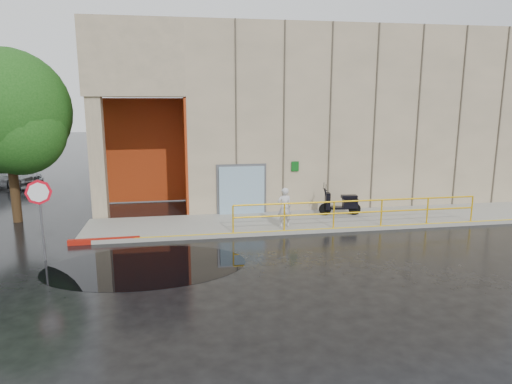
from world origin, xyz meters
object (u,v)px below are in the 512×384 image
(stop_sign, at_px, (40,202))
(person, at_px, (284,207))
(scooter, at_px, (341,197))
(red_curb, at_px, (104,241))
(tree_near, at_px, (10,116))
(car_c, at_px, (0,175))

(stop_sign, bearing_deg, person, 19.40)
(scooter, height_order, stop_sign, stop_sign)
(person, distance_m, red_curb, 6.58)
(person, distance_m, stop_sign, 8.35)
(stop_sign, height_order, tree_near, tree_near)
(red_curb, height_order, car_c, car_c)
(scooter, xyz_separation_m, stop_sign, (-10.76, -3.33, 0.93))
(person, height_order, car_c, person)
(person, relative_size, car_c, 0.31)
(scooter, height_order, car_c, scooter)
(scooter, bearing_deg, car_c, 156.27)
(person, xyz_separation_m, car_c, (-13.90, 11.22, -0.19))
(stop_sign, height_order, car_c, stop_sign)
(scooter, xyz_separation_m, tree_near, (-12.98, 1.59, 3.32))
(person, height_order, tree_near, tree_near)
(car_c, bearing_deg, person, -109.68)
(red_curb, bearing_deg, person, 4.53)
(person, distance_m, tree_near, 11.19)
(stop_sign, distance_m, tree_near, 5.90)
(car_c, distance_m, tree_near, 9.73)
(stop_sign, xyz_separation_m, tree_near, (-2.22, 4.91, 2.39))
(scooter, distance_m, stop_sign, 11.30)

